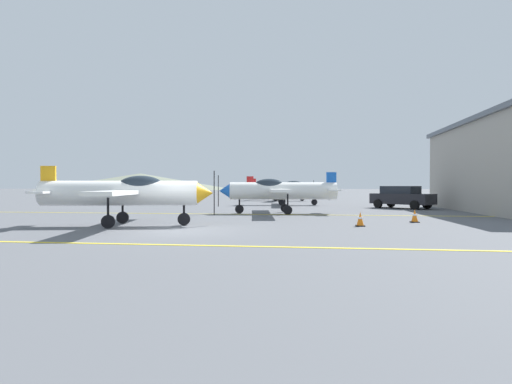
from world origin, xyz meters
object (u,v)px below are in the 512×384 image
airplane_far (287,189)px  traffic_cone_side (360,219)px  airplane_near (127,192)px  traffic_cone_front (415,216)px  car_sedan (402,197)px  airplane_back (281,188)px  airplane_mid (278,190)px

airplane_far → traffic_cone_side: airplane_far is taller
airplane_near → traffic_cone_front: (12.11, 3.05, -1.09)m
airplane_far → car_sedan: airplane_far is taller
airplane_near → airplane_back: 28.78m
airplane_far → traffic_cone_front: bearing=-67.2°
airplane_mid → car_sedan: size_ratio=1.86×
airplane_far → car_sedan: bearing=-24.4°
airplane_mid → airplane_back: (-1.13, 20.35, 0.00)m
traffic_cone_side → airplane_near: bearing=-174.1°
airplane_back → car_sedan: size_ratio=1.86×
airplane_far → airplane_back: same height
airplane_mid → traffic_cone_side: (3.81, -7.10, -1.09)m
airplane_far → airplane_mid: bearing=-90.0°
airplane_near → airplane_mid: bearing=55.0°
traffic_cone_front → airplane_far: bearing=112.8°
airplane_mid → airplane_far: same height
car_sedan → traffic_cone_front: car_sedan is taller
car_sedan → traffic_cone_side: bearing=-109.0°
airplane_near → car_sedan: size_ratio=1.85×
airplane_near → traffic_cone_side: size_ratio=13.85×
airplane_far → traffic_cone_front: airplane_far is taller
airplane_mid → traffic_cone_front: (6.46, -5.03, -1.09)m
airplane_near → traffic_cone_side: bearing=5.9°
airplane_back → car_sedan: (9.64, -13.84, -0.53)m
airplane_mid → traffic_cone_side: bearing=-61.8°
airplane_mid → airplane_far: size_ratio=1.00×
airplane_back → traffic_cone_front: size_ratio=13.87×
airplane_back → car_sedan: airplane_back is taller
traffic_cone_front → car_sedan: bearing=79.9°
airplane_far → traffic_cone_side: bearing=-77.7°
airplane_mid → airplane_far: bearing=90.0°
traffic_cone_side → airplane_back: bearing=100.2°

